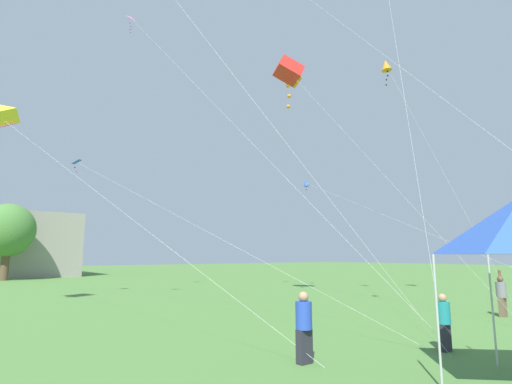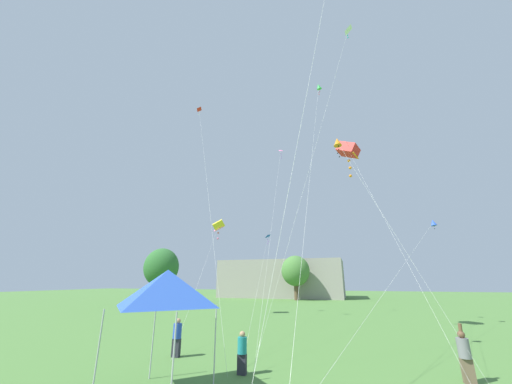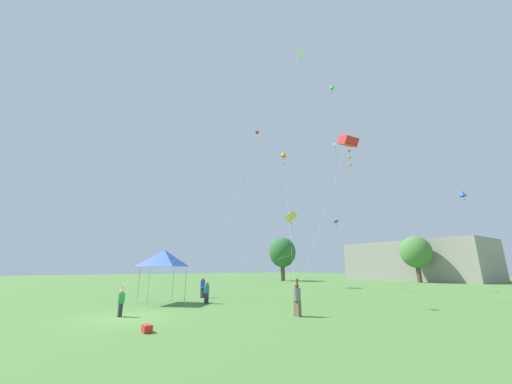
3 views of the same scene
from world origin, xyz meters
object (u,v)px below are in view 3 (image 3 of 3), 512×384
person_grey_shirt (297,298)px  kite_white_delta_0 (299,58)px  cooler_box (147,329)px  kite_blue_diamond_5 (461,194)px  person_teal_shirt (207,292)px  person_green_shirt (121,301)px  kite_red_delta_1 (256,136)px  person_blue_shirt (203,287)px  kite_blue_delta_6 (334,223)px  kite_green_diamond_7 (331,87)px  kite_orange_diamond_9 (284,154)px  kite_yellow_box_4 (291,217)px  festival_tent (164,258)px  kite_red_box_8 (348,142)px  kite_pink_delta_3 (332,148)px

person_grey_shirt → kite_white_delta_0: bearing=111.2°
kite_white_delta_0 → person_grey_shirt: bearing=-54.9°
cooler_box → kite_blue_diamond_5: kite_blue_diamond_5 is taller
person_teal_shirt → person_green_shirt: 7.15m
cooler_box → kite_red_delta_1: size_ratio=0.03×
person_grey_shirt → person_teal_shirt: size_ratio=1.27×
kite_white_delta_0 → kite_red_delta_1: size_ratio=0.97×
person_blue_shirt → kite_blue_delta_6: kite_blue_delta_6 is taller
person_teal_shirt → kite_green_diamond_7: (3.14, 12.82, 21.50)m
kite_green_diamond_7 → kite_orange_diamond_9: kite_green_diamond_7 is taller
person_teal_shirt → kite_yellow_box_4: (-9.89, 18.09, 9.02)m
person_green_shirt → kite_white_delta_0: 23.42m
kite_white_delta_0 → kite_green_diamond_7: 8.21m
kite_white_delta_0 → cooler_box: bearing=-81.0°
festival_tent → person_grey_shirt: (10.28, 4.52, -2.39)m
person_grey_shirt → kite_green_diamond_7: 24.71m
person_green_shirt → kite_red_box_8: 23.39m
festival_tent → kite_green_diamond_7: bearing=72.3°
cooler_box → person_blue_shirt: person_blue_shirt is taller
person_grey_shirt → person_blue_shirt: bearing=166.2°
person_green_shirt → kite_pink_delta_3: bearing=165.2°
kite_red_delta_1 → kite_yellow_box_4: (-0.36, 6.67, -11.11)m
kite_blue_delta_6 → festival_tent: bearing=-83.1°
kite_white_delta_0 → person_teal_shirt: bearing=-138.1°
person_grey_shirt → kite_orange_diamond_9: 11.77m
kite_white_delta_0 → kite_orange_diamond_9: kite_white_delta_0 is taller
kite_green_diamond_7 → kite_pink_delta_3: bearing=131.1°
cooler_box → kite_blue_delta_6: kite_blue_delta_6 is taller
person_teal_shirt → kite_green_diamond_7: kite_green_diamond_7 is taller
kite_white_delta_0 → kite_orange_diamond_9: (-1.33, -0.94, -9.00)m
person_teal_shirt → kite_red_box_8: 19.08m
kite_blue_diamond_5 → kite_white_delta_0: bearing=-117.7°
kite_pink_delta_3 → kite_green_diamond_7: 9.25m
kite_white_delta_0 → person_blue_shirt: bearing=-159.8°
kite_red_delta_1 → kite_blue_diamond_5: 25.63m
kite_blue_delta_6 → kite_red_box_8: kite_red_box_8 is taller
kite_pink_delta_3 → kite_blue_diamond_5: 17.72m
person_blue_shirt → kite_green_diamond_7: (7.25, 11.25, 21.41)m
kite_red_delta_1 → kite_yellow_box_4: size_ratio=1.22×
kite_green_diamond_7 → kite_orange_diamond_9: (1.37, -8.53, -10.60)m
kite_red_delta_1 → kite_pink_delta_3: (7.12, 7.77, -2.40)m
kite_yellow_box_4 → kite_red_box_8: (15.20, -6.03, 4.78)m
person_grey_shirt → person_green_shirt: (-5.70, -8.22, -0.17)m
festival_tent → kite_blue_delta_6: bearing=96.9°
kite_yellow_box_4 → kite_green_diamond_7: bearing=-22.0°
kite_pink_delta_3 → kite_red_box_8: kite_pink_delta_3 is taller
person_blue_shirt → person_green_shirt: bearing=102.2°
person_grey_shirt → kite_orange_diamond_9: size_ratio=0.17×
cooler_box → kite_green_diamond_7: bearing=103.3°
person_teal_shirt → kite_red_box_8: size_ratio=0.10×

